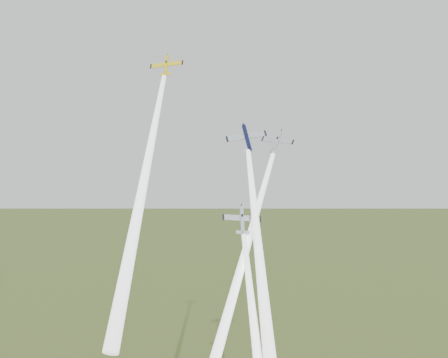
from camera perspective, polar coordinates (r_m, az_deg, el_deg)
plane_yellow at (r=123.36m, az=-5.89°, el=11.40°), size 8.37×6.04×7.19m
smoke_trail_yellow at (r=103.59m, az=-8.38°, el=-1.43°), size 7.23×36.76×48.67m
plane_navy at (r=112.69m, az=2.34°, el=4.20°), size 10.57×8.12×8.54m
smoke_trail_navy at (r=96.90m, az=3.88°, el=-10.50°), size 15.10×33.81×46.63m
plane_silver_right at (r=117.17m, az=5.37°, el=3.78°), size 8.49×6.31×7.07m
smoke_trail_silver_right at (r=100.23m, az=0.13°, el=-14.42°), size 11.93×44.60×59.99m
plane_silver_low at (r=106.81m, az=1.85°, el=-4.19°), size 8.65×7.98×7.16m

